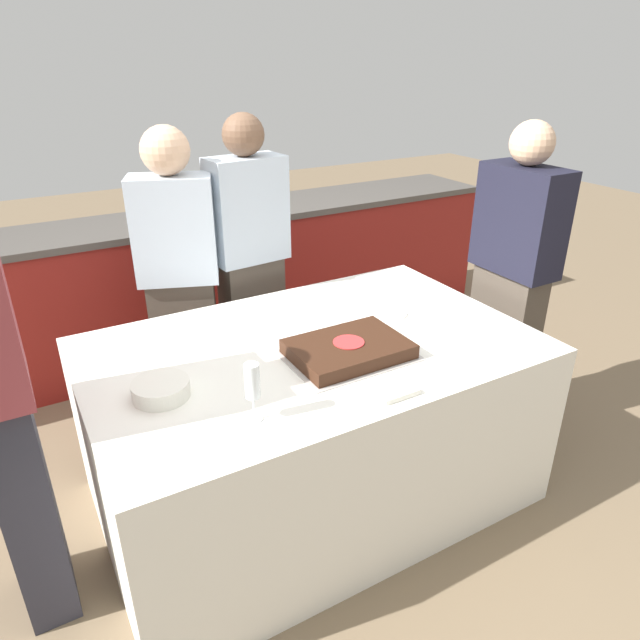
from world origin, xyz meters
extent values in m
plane|color=#7A664C|center=(0.00, 0.00, 0.00)|extent=(14.00, 14.00, 0.00)
cube|color=maroon|center=(0.00, 1.65, 0.44)|extent=(4.40, 0.55, 0.88)
cube|color=#4C4742|center=(0.00, 1.65, 0.90)|extent=(4.40, 0.58, 0.04)
cube|color=white|center=(0.00, 0.00, 0.39)|extent=(1.81, 1.15, 0.77)
cube|color=#B7B2AD|center=(0.08, -0.16, 0.78)|extent=(0.49, 0.36, 0.00)
cube|color=#381E11|center=(0.08, -0.16, 0.80)|extent=(0.45, 0.32, 0.06)
cylinder|color=red|center=(0.08, -0.16, 0.83)|extent=(0.12, 0.12, 0.00)
cylinder|color=white|center=(-0.64, -0.08, 0.80)|extent=(0.20, 0.20, 0.06)
cylinder|color=white|center=(-0.42, -0.37, 0.78)|extent=(0.06, 0.06, 0.00)
cylinder|color=white|center=(-0.42, -0.37, 0.82)|extent=(0.01, 0.01, 0.08)
cylinder|color=white|center=(-0.42, -0.37, 0.92)|extent=(0.05, 0.05, 0.12)
cylinder|color=white|center=(0.13, 0.14, 0.78)|extent=(0.19, 0.19, 0.00)
cylinder|color=white|center=(0.44, 0.09, 0.78)|extent=(0.19, 0.19, 0.00)
cube|color=white|center=(0.07, -0.47, 0.78)|extent=(0.15, 0.09, 0.02)
cube|color=#4C4238|center=(0.08, 0.79, 0.44)|extent=(0.33, 0.19, 0.88)
cube|color=silver|center=(0.08, 0.79, 1.14)|extent=(0.39, 0.24, 0.52)
sphere|color=brown|center=(0.08, 0.79, 1.50)|extent=(0.20, 0.20, 0.20)
cube|color=#282833|center=(-1.12, 0.00, 0.45)|extent=(0.16, 0.32, 0.90)
cube|color=#4C4238|center=(1.12, 0.00, 0.44)|extent=(0.16, 0.35, 0.88)
cube|color=black|center=(1.12, 0.00, 1.14)|extent=(0.20, 0.42, 0.50)
sphere|color=#D8AD89|center=(1.12, 0.00, 1.49)|extent=(0.20, 0.20, 0.20)
cube|color=#4C4238|center=(-0.30, 0.79, 0.42)|extent=(0.36, 0.26, 0.84)
cube|color=silver|center=(-0.30, 0.79, 1.10)|extent=(0.42, 0.32, 0.51)
sphere|color=#D8AD89|center=(-0.30, 0.79, 1.46)|extent=(0.22, 0.22, 0.22)
camera|label=1|loc=(-1.00, -1.81, 1.86)|focal=32.00mm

